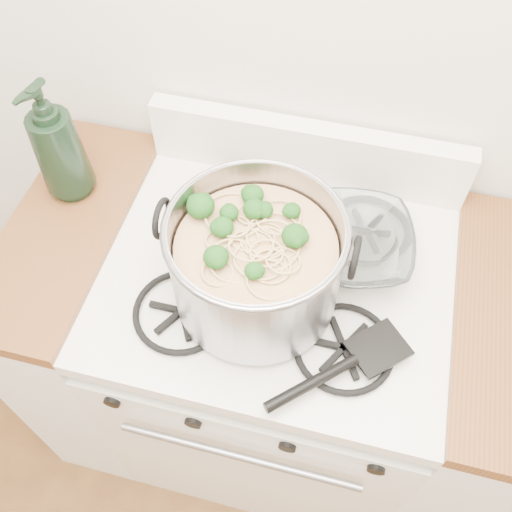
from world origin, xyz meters
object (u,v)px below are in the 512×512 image
(gas_range, at_px, (272,363))
(stock_pot, at_px, (256,264))
(glass_bowl, at_px, (349,248))
(bottle, at_px, (56,142))
(spatula, at_px, (379,346))

(gas_range, relative_size, stock_pot, 2.47)
(glass_bowl, height_order, bottle, bottle)
(spatula, relative_size, glass_bowl, 2.90)
(bottle, bearing_deg, spatula, -3.87)
(spatula, relative_size, bottle, 1.02)
(stock_pot, bearing_deg, glass_bowl, 41.40)
(spatula, bearing_deg, stock_pot, -147.67)
(stock_pot, distance_m, spatula, 0.29)
(bottle, bearing_deg, glass_bowl, 11.72)
(stock_pot, bearing_deg, spatula, -14.26)
(gas_range, height_order, bottle, bottle)
(gas_range, xyz_separation_m, spatula, (0.23, -0.14, 0.50))
(stock_pot, height_order, spatula, stock_pot)
(spatula, bearing_deg, glass_bowl, 159.57)
(stock_pot, bearing_deg, bottle, 160.26)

